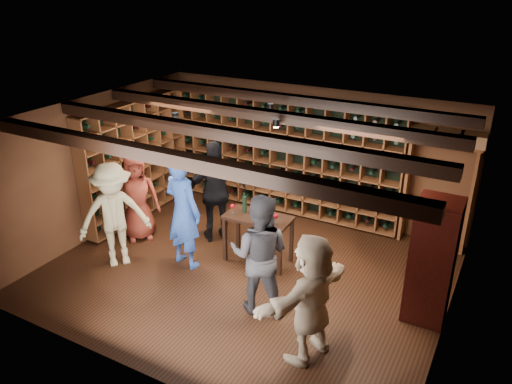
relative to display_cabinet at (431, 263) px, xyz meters
The scene contains 13 objects.
ground 2.85m from the display_cabinet, behind, with size 6.00×6.00×0.00m, color black.
room_shell 3.14m from the display_cabinet, behind, with size 6.00×6.00×6.00m.
wine_rack_back 3.89m from the display_cabinet, 146.67° to the left, with size 4.65×0.30×2.20m.
wine_rack_left 5.59m from the display_cabinet, behind, with size 0.30×2.65×2.20m.
crate_shelf 2.26m from the display_cabinet, 98.20° to the left, with size 1.20×0.32×2.07m.
display_cabinet is the anchor object (origin of this frame).
man_blue_shirt 3.73m from the display_cabinet, behind, with size 0.68×0.45×1.88m, color navy.
man_grey_suit 2.27m from the display_cabinet, 156.41° to the right, with size 0.85×0.66×1.75m, color black.
guest_red_floral 4.95m from the display_cabinet, behind, with size 0.77×0.50×1.57m, color maroon.
guest_woman_black 3.73m from the display_cabinet, behind, with size 1.06×0.44×1.82m, color black.
guest_khaki 4.76m from the display_cabinet, 168.50° to the right, with size 1.12×0.65×1.74m, color gray.
guest_beige 1.82m from the display_cabinet, 127.29° to the right, with size 1.55×0.49×1.67m, color gray.
tasting_table 2.72m from the display_cabinet, behind, with size 1.09×0.57×1.09m.
Camera 1 is at (3.39, -5.86, 4.36)m, focal length 35.00 mm.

